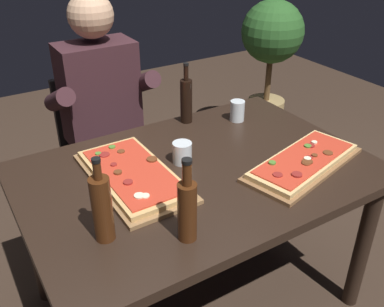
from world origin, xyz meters
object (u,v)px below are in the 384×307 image
Objects in this scene: pizza_rectangular_front at (304,162)px; pizza_rectangular_left at (133,175)px; vinegar_bottle_green at (187,209)px; diner_chair at (101,145)px; tumbler_far_side at (237,111)px; potted_plant_corner at (271,54)px; dining_table at (198,189)px; seated_diner at (104,111)px; wine_bottle_dark at (102,208)px; tumbler_near_camera at (182,153)px; oil_bottle_amber at (186,100)px.

pizza_rectangular_left is (-0.63, 0.28, -0.00)m from pizza_rectangular_front.
vinegar_bottle_green reaches higher than diner_chair.
potted_plant_corner reaches higher than tumbler_far_side.
diner_chair is at bearing 132.92° from tumbler_far_side.
vinegar_bottle_green is 1.25m from diner_chair.
tumbler_far_side is (0.41, 0.29, 0.15)m from dining_table.
dining_table is 1.61× the size of diner_chair.
pizza_rectangular_left is 0.41m from vinegar_bottle_green.
seated_diner reaches higher than vinegar_bottle_green.
diner_chair is at bearing 79.62° from pizza_rectangular_left.
tumbler_far_side is (0.89, 0.49, -0.07)m from wine_bottle_dark.
tumbler_near_camera is (-0.40, 0.29, 0.03)m from pizza_rectangular_front.
seated_diner reaches higher than pizza_rectangular_left.
tumbler_near_camera is 0.48m from tumbler_far_side.
seated_diner is (-0.09, 0.65, -0.04)m from tumbler_near_camera.
oil_bottle_amber reaches higher than dining_table.
pizza_rectangular_front is 0.45× the size of seated_diner.
seated_diner is at bearing 139.76° from tumbler_far_side.
tumbler_far_side is 0.12× the size of diner_chair.
pizza_rectangular_front is 6.69× the size of tumbler_near_camera.
oil_bottle_amber is 0.27× the size of potted_plant_corner.
dining_table is at bearing 151.62° from pizza_rectangular_front.
dining_table is 0.50m from oil_bottle_amber.
pizza_rectangular_left is 1.92m from potted_plant_corner.
wine_bottle_dark is 1.00m from seated_diner.
pizza_rectangular_front is at bearing -23.60° from pizza_rectangular_left.
wine_bottle_dark is 0.99× the size of oil_bottle_amber.
oil_bottle_amber is 0.26m from tumbler_far_side.
tumbler_near_camera reaches higher than pizza_rectangular_front.
vinegar_bottle_green is 0.91m from tumbler_far_side.
seated_diner is at bearing 132.94° from oil_bottle_amber.
pizza_rectangular_front reaches higher than dining_table.
oil_bottle_amber is (0.45, 0.34, 0.10)m from pizza_rectangular_left.
diner_chair is at bearing 90.00° from seated_diner.
pizza_rectangular_front and pizza_rectangular_left have the same top height.
seated_diner is at bearing 77.79° from pizza_rectangular_left.
tumbler_far_side reaches higher than tumbler_near_camera.
pizza_rectangular_front is 2.04× the size of wine_bottle_dark.
pizza_rectangular_front is at bearing -28.38° from dining_table.
seated_diner is (-0.49, 0.94, -0.02)m from pizza_rectangular_front.
dining_table is 2.32× the size of pizza_rectangular_front.
diner_chair is (0.36, 1.05, -0.37)m from wine_bottle_dark.
wine_bottle_dark is 0.53m from tumbler_near_camera.
dining_table is at bearing -144.60° from tumbler_far_side.
vinegar_bottle_green is (-0.63, -0.13, 0.10)m from pizza_rectangular_front.
potted_plant_corner reaches higher than tumbler_near_camera.
pizza_rectangular_left is 0.36m from wine_bottle_dark.
pizza_rectangular_left is at bearing 164.15° from dining_table.
pizza_rectangular_left is 6.25× the size of tumbler_near_camera.
seated_diner is (-0.30, 0.32, -0.11)m from oil_bottle_amber.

